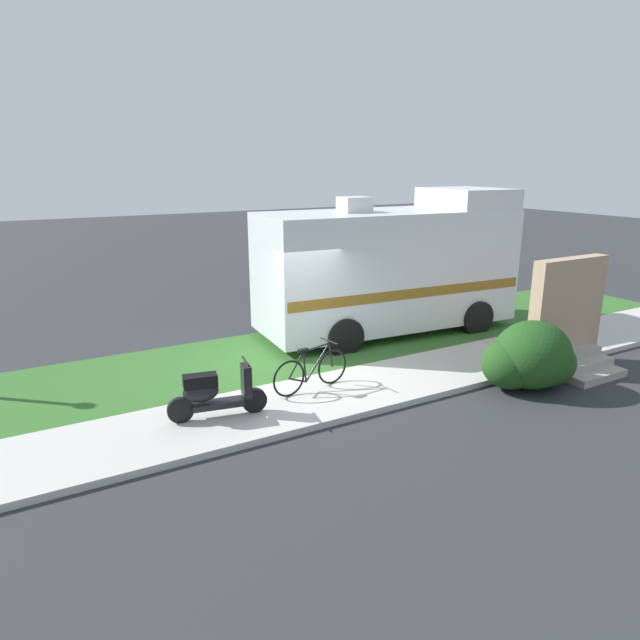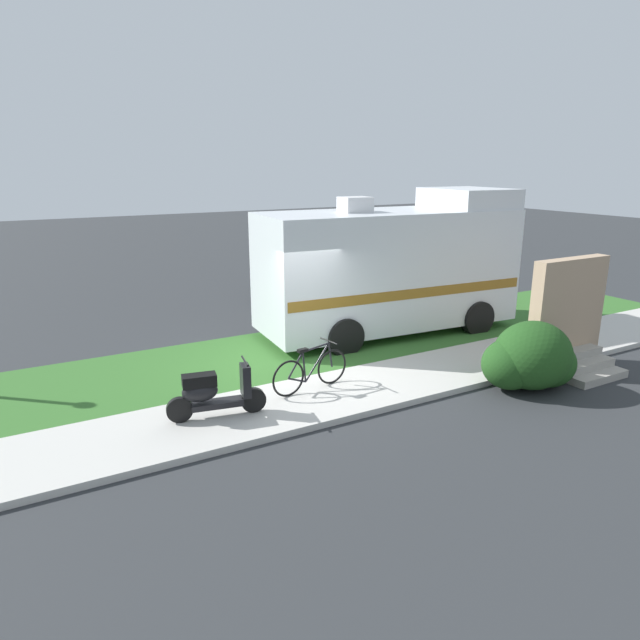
{
  "view_description": "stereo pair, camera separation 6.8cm",
  "coord_description": "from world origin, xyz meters",
  "px_view_note": "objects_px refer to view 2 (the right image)",
  "views": [
    {
      "loc": [
        -5.15,
        -9.6,
        4.3
      ],
      "look_at": [
        0.48,
        0.3,
        1.1
      ],
      "focal_mm": 31.42,
      "sensor_mm": 36.0,
      "label": 1
    },
    {
      "loc": [
        -5.09,
        -9.63,
        4.3
      ],
      "look_at": [
        0.48,
        0.3,
        1.1
      ],
      "focal_mm": 31.42,
      "sensor_mm": 36.0,
      "label": 2
    }
  ],
  "objects_px": {
    "scooter": "(213,392)",
    "bottle_green": "(559,337)",
    "pickup_truck_near": "(371,261)",
    "motorhome_rv": "(392,267)",
    "bicycle": "(311,371)"
  },
  "relations": [
    {
      "from": "scooter",
      "to": "pickup_truck_near",
      "type": "height_order",
      "value": "pickup_truck_near"
    },
    {
      "from": "scooter",
      "to": "pickup_truck_near",
      "type": "distance_m",
      "value": 11.18
    },
    {
      "from": "motorhome_rv",
      "to": "bottle_green",
      "type": "xyz_separation_m",
      "value": [
        2.91,
        -2.94,
        -1.52
      ]
    },
    {
      "from": "motorhome_rv",
      "to": "pickup_truck_near",
      "type": "relative_size",
      "value": 1.2
    },
    {
      "from": "motorhome_rv",
      "to": "pickup_truck_near",
      "type": "xyz_separation_m",
      "value": [
        2.51,
        4.61,
        -0.76
      ]
    },
    {
      "from": "scooter",
      "to": "bicycle",
      "type": "bearing_deg",
      "value": 7.05
    },
    {
      "from": "bicycle",
      "to": "bottle_green",
      "type": "height_order",
      "value": "bicycle"
    },
    {
      "from": "bicycle",
      "to": "bottle_green",
      "type": "distance_m",
      "value": 6.69
    },
    {
      "from": "pickup_truck_near",
      "to": "bicycle",
      "type": "bearing_deg",
      "value": -130.97
    },
    {
      "from": "pickup_truck_near",
      "to": "bottle_green",
      "type": "xyz_separation_m",
      "value": [
        0.4,
        -7.55,
        -0.76
      ]
    },
    {
      "from": "motorhome_rv",
      "to": "bicycle",
      "type": "height_order",
      "value": "motorhome_rv"
    },
    {
      "from": "scooter",
      "to": "bottle_green",
      "type": "relative_size",
      "value": 6.41
    },
    {
      "from": "bicycle",
      "to": "pickup_truck_near",
      "type": "relative_size",
      "value": 0.31
    },
    {
      "from": "motorhome_rv",
      "to": "bottle_green",
      "type": "height_order",
      "value": "motorhome_rv"
    },
    {
      "from": "bottle_green",
      "to": "motorhome_rv",
      "type": "bearing_deg",
      "value": 134.68
    }
  ]
}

